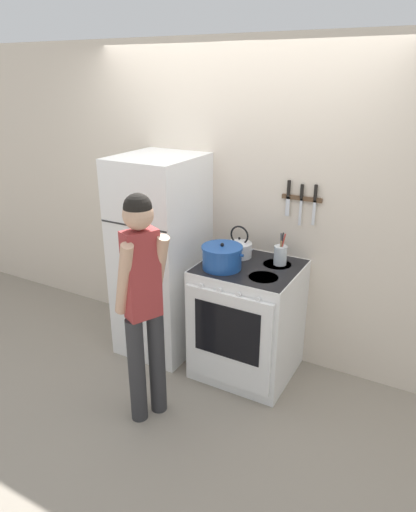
{
  "coord_description": "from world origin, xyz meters",
  "views": [
    {
      "loc": [
        1.56,
        -3.26,
        2.28
      ],
      "look_at": [
        0.02,
        -0.49,
        1.01
      ],
      "focal_mm": 32.0,
      "sensor_mm": 36.0,
      "label": 1
    }
  ],
  "objects_px": {
    "refrigerator": "(161,257)",
    "dutch_oven_pot": "(222,257)",
    "stove_range": "(246,320)",
    "person": "(143,298)",
    "tea_kettle": "(239,247)",
    "utensil_jar": "(280,255)"
  },
  "relations": [
    {
      "from": "refrigerator",
      "to": "stove_range",
      "type": "xyz_separation_m",
      "value": [
        0.81,
        -0.02,
        -0.37
      ]
    },
    {
      "from": "refrigerator",
      "to": "dutch_oven_pot",
      "type": "height_order",
      "value": "refrigerator"
    },
    {
      "from": "stove_range",
      "to": "person",
      "type": "distance_m",
      "value": 0.99
    },
    {
      "from": "tea_kettle",
      "to": "utensil_jar",
      "type": "distance_m",
      "value": 0.34
    },
    {
      "from": "utensil_jar",
      "to": "person",
      "type": "relative_size",
      "value": 0.16
    },
    {
      "from": "utensil_jar",
      "to": "person",
      "type": "distance_m",
      "value": 1.12
    },
    {
      "from": "stove_range",
      "to": "dutch_oven_pot",
      "type": "distance_m",
      "value": 0.58
    },
    {
      "from": "tea_kettle",
      "to": "stove_range",
      "type": "bearing_deg",
      "value": -46.48
    },
    {
      "from": "refrigerator",
      "to": "tea_kettle",
      "type": "distance_m",
      "value": 0.69
    },
    {
      "from": "tea_kettle",
      "to": "person",
      "type": "xyz_separation_m",
      "value": [
        -0.23,
        -0.95,
        -0.08
      ]
    },
    {
      "from": "dutch_oven_pot",
      "to": "person",
      "type": "bearing_deg",
      "value": -107.98
    },
    {
      "from": "refrigerator",
      "to": "stove_range",
      "type": "distance_m",
      "value": 0.89
    },
    {
      "from": "stove_range",
      "to": "person",
      "type": "height_order",
      "value": "person"
    },
    {
      "from": "refrigerator",
      "to": "stove_range",
      "type": "height_order",
      "value": "refrigerator"
    },
    {
      "from": "tea_kettle",
      "to": "person",
      "type": "height_order",
      "value": "person"
    },
    {
      "from": "utensil_jar",
      "to": "stove_range",
      "type": "bearing_deg",
      "value": -137.65
    },
    {
      "from": "refrigerator",
      "to": "tea_kettle",
      "type": "height_order",
      "value": "refrigerator"
    },
    {
      "from": "refrigerator",
      "to": "person",
      "type": "distance_m",
      "value": 0.92
    },
    {
      "from": "stove_range",
      "to": "person",
      "type": "bearing_deg",
      "value": -116.16
    },
    {
      "from": "refrigerator",
      "to": "stove_range",
      "type": "relative_size",
      "value": 1.82
    },
    {
      "from": "utensil_jar",
      "to": "refrigerator",
      "type": "bearing_deg",
      "value": -171.57
    },
    {
      "from": "utensil_jar",
      "to": "tea_kettle",
      "type": "bearing_deg",
      "value": -178.83
    }
  ]
}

